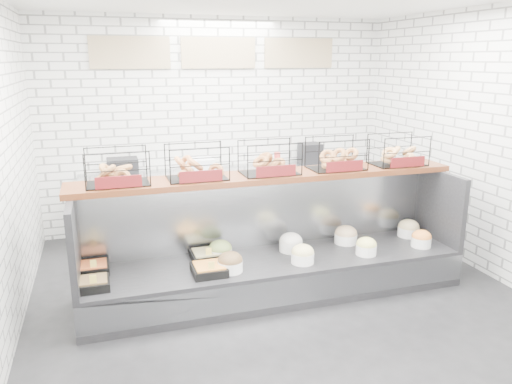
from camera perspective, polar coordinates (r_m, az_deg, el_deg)
name	(u,v)px	position (r m, az deg, el deg)	size (l,w,h in m)	color
ground	(285,305)	(5.21, 3.35, -12.78)	(5.50, 5.50, 0.00)	black
room_shell	(267,96)	(5.18, 1.31, 10.95)	(5.02, 5.51, 3.01)	silver
display_case	(275,262)	(5.36, 2.18, -8.04)	(4.00, 0.90, 1.20)	black
bagel_shelf	(270,163)	(5.20, 1.57, 3.38)	(4.10, 0.50, 0.40)	#451E0E
prep_counter	(226,199)	(7.20, -3.47, -0.77)	(4.00, 0.60, 1.20)	#93969B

